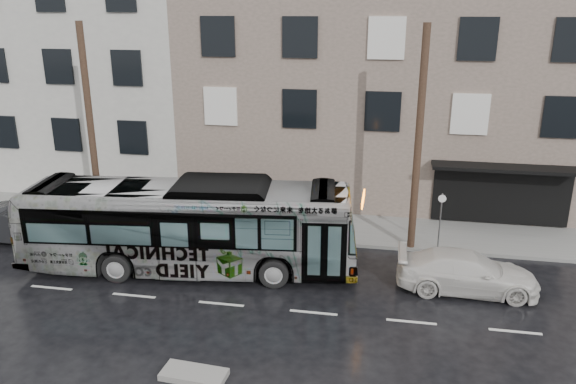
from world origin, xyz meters
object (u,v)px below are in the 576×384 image
white_sedan (467,272)px  dark_sedan (16,224)px  utility_pole_rear (91,128)px  sign_post (440,221)px  utility_pole_front (418,141)px  bus (189,226)px

white_sedan → dark_sedan: dark_sedan is taller
utility_pole_rear → sign_post: size_ratio=3.75×
utility_pole_rear → sign_post: bearing=0.0°
utility_pole_front → sign_post: size_ratio=3.75×
utility_pole_front → sign_post: bearing=0.0°
utility_pole_front → utility_pole_rear: 14.00m
bus → utility_pole_rear: bearing=52.9°
utility_pole_front → bus: size_ratio=0.71×
sign_post → utility_pole_rear: bearing=180.0°
utility_pole_front → utility_pole_rear: size_ratio=1.00×
utility_pole_rear → sign_post: 15.46m
utility_pole_rear → white_sedan: 16.66m
bus → dark_sedan: bearing=75.7°
utility_pole_rear → bus: utility_pole_rear is taller
white_sedan → sign_post: bearing=13.1°
utility_pole_front → dark_sedan: size_ratio=1.91×
utility_pole_front → white_sedan: (1.86, -3.26, -3.93)m
white_sedan → utility_pole_rear: bearing=78.3°
utility_pole_front → bus: utility_pole_front is taller
utility_pole_rear → bus: size_ratio=0.71×
sign_post → dark_sedan: 18.03m
utility_pole_rear → dark_sedan: 5.23m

